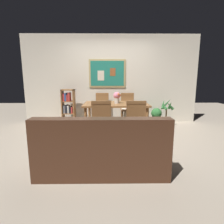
# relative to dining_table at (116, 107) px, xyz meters

# --- Properties ---
(ground_plane) EXTENTS (12.00, 12.00, 0.00)m
(ground_plane) POSITION_rel_dining_table_xyz_m (-0.13, -0.46, -0.64)
(ground_plane) COLOR tan
(wall_back_with_painting) EXTENTS (5.20, 0.14, 2.60)m
(wall_back_with_painting) POSITION_rel_dining_table_xyz_m (-0.13, 1.13, 0.66)
(wall_back_with_painting) COLOR beige
(wall_back_with_painting) RESTS_ON ground_plane
(dining_table) EXTENTS (1.56, 0.96, 0.73)m
(dining_table) POSITION_rel_dining_table_xyz_m (0.00, 0.00, 0.00)
(dining_table) COLOR brown
(dining_table) RESTS_ON ground_plane
(dining_chair_far_right) EXTENTS (0.40, 0.41, 0.91)m
(dining_chair_far_right) POSITION_rel_dining_table_xyz_m (0.37, 0.85, -0.11)
(dining_chair_far_right) COLOR brown
(dining_chair_far_right) RESTS_ON ground_plane
(dining_chair_far_left) EXTENTS (0.40, 0.41, 0.91)m
(dining_chair_far_left) POSITION_rel_dining_table_xyz_m (-0.38, 0.86, -0.11)
(dining_chair_far_left) COLOR brown
(dining_chair_far_left) RESTS_ON ground_plane
(dining_chair_near_right) EXTENTS (0.40, 0.41, 0.91)m
(dining_chair_near_right) POSITION_rel_dining_table_xyz_m (0.36, -0.87, -0.11)
(dining_chair_near_right) COLOR brown
(dining_chair_near_right) RESTS_ON ground_plane
(dining_chair_near_left) EXTENTS (0.40, 0.41, 0.91)m
(dining_chair_near_left) POSITION_rel_dining_table_xyz_m (-0.32, -0.87, -0.11)
(dining_chair_near_left) COLOR brown
(dining_chair_near_left) RESTS_ON ground_plane
(leather_couch) EXTENTS (1.80, 0.84, 0.84)m
(leather_couch) POSITION_rel_dining_table_xyz_m (-0.27, -1.95, -0.33)
(leather_couch) COLOR #472819
(leather_couch) RESTS_ON ground_plane
(bookshelf) EXTENTS (0.36, 0.28, 1.03)m
(bookshelf) POSITION_rel_dining_table_xyz_m (-1.35, 0.74, -0.15)
(bookshelf) COLOR brown
(bookshelf) RESTS_ON ground_plane
(potted_ivy) EXTENTS (0.31, 0.32, 0.55)m
(potted_ivy) POSITION_rel_dining_table_xyz_m (1.23, 0.81, -0.40)
(potted_ivy) COLOR #B2ADA3
(potted_ivy) RESTS_ON ground_plane
(potted_palm) EXTENTS (0.37, 0.40, 0.78)m
(potted_palm) POSITION_rel_dining_table_xyz_m (1.43, 0.55, -0.36)
(potted_palm) COLOR brown
(potted_palm) RESTS_ON ground_plane
(flower_vase) EXTENTS (0.19, 0.18, 0.28)m
(flower_vase) POSITION_rel_dining_table_xyz_m (0.03, -0.02, 0.25)
(flower_vase) COLOR beige
(flower_vase) RESTS_ON dining_table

